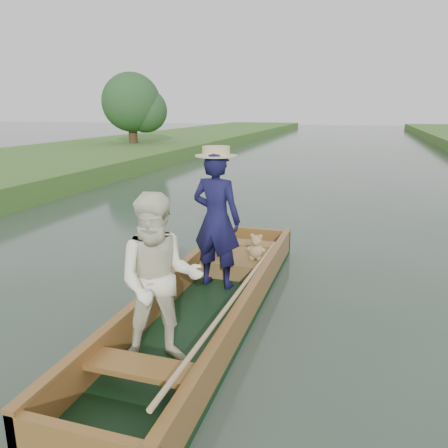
% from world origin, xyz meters
% --- Properties ---
extents(ground, '(120.00, 120.00, 0.00)m').
position_xyz_m(ground, '(0.00, 0.00, 0.00)').
color(ground, '#283D30').
rests_on(ground, ground).
extents(trees_far, '(21.65, 15.36, 4.07)m').
position_xyz_m(trees_far, '(0.07, 9.50, 2.42)').
color(trees_far, '#47331E').
rests_on(trees_far, ground).
extents(punt, '(1.12, 5.00, 1.87)m').
position_xyz_m(punt, '(-0.04, -0.10, 0.59)').
color(punt, black).
rests_on(punt, ground).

